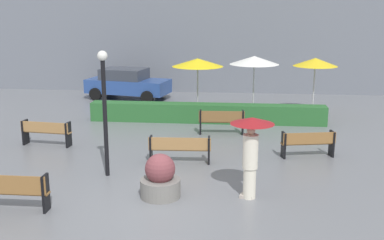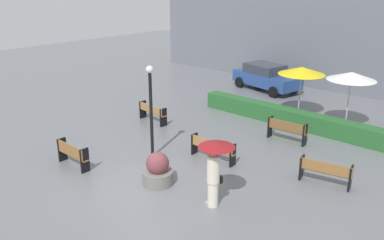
# 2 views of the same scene
# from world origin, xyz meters

# --- Properties ---
(ground_plane) EXTENTS (60.00, 60.00, 0.00)m
(ground_plane) POSITION_xyz_m (0.00, 0.00, 0.00)
(ground_plane) COLOR slate
(bench_near_left) EXTENTS (1.58, 0.35, 0.89)m
(bench_near_left) POSITION_xyz_m (-3.00, -0.74, 0.52)
(bench_near_left) COLOR olive
(bench_near_left) RESTS_ON ground
(bench_far_right) EXTENTS (1.73, 0.69, 0.83)m
(bench_far_right) POSITION_xyz_m (4.39, 4.05, 0.50)
(bench_far_right) COLOR olive
(bench_far_right) RESTS_ON ground
(bench_mid_center) EXTENTS (1.91, 0.43, 0.83)m
(bench_mid_center) POSITION_xyz_m (0.41, 3.06, 0.50)
(bench_mid_center) COLOR #9E7242
(bench_mid_center) RESTS_ON ground
(bench_back_row) EXTENTS (1.71, 0.43, 0.91)m
(bench_back_row) POSITION_xyz_m (1.55, 6.55, 0.54)
(bench_back_row) COLOR brown
(bench_back_row) RESTS_ON ground
(bench_far_left) EXTENTS (1.76, 0.56, 0.86)m
(bench_far_left) POSITION_xyz_m (-4.40, 4.46, 0.52)
(bench_far_left) COLOR #9E7242
(bench_far_left) RESTS_ON ground
(pedestrian_with_umbrella) EXTENTS (1.09, 1.09, 2.05)m
(pedestrian_with_umbrella) POSITION_xyz_m (2.48, 0.60, 1.39)
(pedestrian_with_umbrella) COLOR silver
(pedestrian_with_umbrella) RESTS_ON ground
(planter_pot) EXTENTS (1.02, 1.02, 1.12)m
(planter_pot) POSITION_xyz_m (0.25, 0.41, 0.48)
(planter_pot) COLOR slate
(planter_pot) RESTS_ON ground
(lamp_post) EXTENTS (0.28, 0.28, 3.53)m
(lamp_post) POSITION_xyz_m (-1.51, 1.79, 2.19)
(lamp_post) COLOR black
(lamp_post) RESTS_ON ground
(patio_umbrella_yellow) EXTENTS (2.23, 2.23, 2.49)m
(patio_umbrella_yellow) POSITION_xyz_m (0.36, 9.81, 2.31)
(patio_umbrella_yellow) COLOR silver
(patio_umbrella_yellow) RESTS_ON ground
(patio_umbrella_white) EXTENTS (2.11, 2.11, 2.63)m
(patio_umbrella_white) POSITION_xyz_m (2.79, 9.66, 2.45)
(patio_umbrella_white) COLOR silver
(patio_umbrella_white) RESTS_ON ground
(hedge_strip) EXTENTS (9.69, 0.70, 0.77)m
(hedge_strip) POSITION_xyz_m (0.87, 8.40, 0.39)
(hedge_strip) COLOR #28602D
(hedge_strip) RESTS_ON ground
(parked_car) EXTENTS (4.47, 2.64, 1.57)m
(parked_car) POSITION_xyz_m (-3.59, 13.12, 0.82)
(parked_car) COLOR #28478C
(parked_car) RESTS_ON ground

